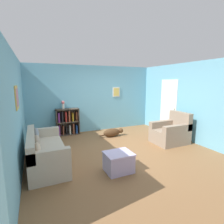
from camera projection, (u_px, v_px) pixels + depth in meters
ground_plane at (118, 149)px, 5.19m from camera, size 14.00×14.00×0.00m
wall_back at (93, 99)px, 7.00m from camera, size 5.60×0.13×2.60m
wall_left at (16, 112)px, 3.94m from camera, size 0.13×5.00×2.60m
wall_right at (184, 102)px, 6.02m from camera, size 0.16×5.00×2.60m
couch at (45, 152)px, 4.13m from camera, size 0.80×1.91×0.80m
bookshelf at (67, 122)px, 6.52m from camera, size 0.84×0.28×0.99m
recliner_chair at (171, 132)px, 5.68m from camera, size 1.04×0.84×0.99m
coffee_table at (118, 161)px, 3.85m from camera, size 0.60×0.51×0.43m
dog at (113, 132)px, 6.34m from camera, size 0.93×0.27×0.30m
vase at (63, 104)px, 6.34m from camera, size 0.12×0.12×0.30m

